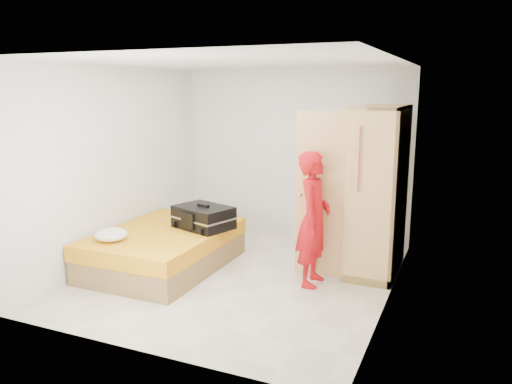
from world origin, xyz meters
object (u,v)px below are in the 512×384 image
at_px(wardrobe, 374,195).
at_px(bed, 164,249).
at_px(round_cushion, 111,235).
at_px(person, 314,219).
at_px(suitcase, 203,217).

bearing_deg(wardrobe, bed, -159.20).
bearing_deg(round_cushion, wardrobe, 28.95).
xyz_separation_m(bed, person, (1.94, 0.23, 0.55)).
bearing_deg(suitcase, round_cushion, -109.92).
distance_m(suitcase, round_cushion, 1.20).
bearing_deg(bed, wardrobe, 20.80).
relative_size(bed, wardrobe, 0.96).
distance_m(bed, wardrobe, 2.78).
bearing_deg(bed, suitcase, 37.91).
relative_size(bed, person, 1.26).
height_order(person, suitcase, person).
height_order(bed, suitcase, suitcase).
xyz_separation_m(wardrobe, person, (-0.56, -0.72, -0.20)).
height_order(suitcase, round_cushion, suitcase).
height_order(wardrobe, suitcase, wardrobe).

